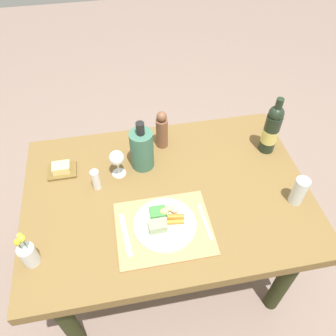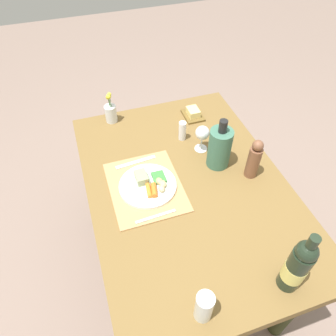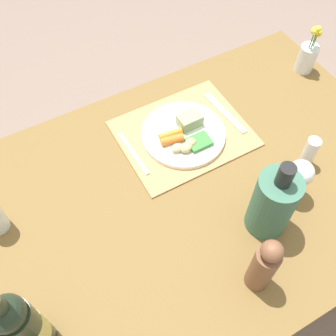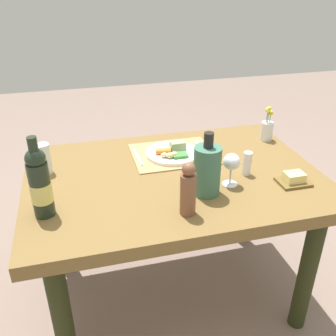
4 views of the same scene
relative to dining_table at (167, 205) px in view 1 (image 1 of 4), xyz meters
The scene contains 14 objects.
ground_plane 0.62m from the dining_table, ahead, with size 8.00×8.00×0.00m, color gray.
dining_table is the anchor object (origin of this frame).
placemat 0.22m from the dining_table, 104.50° to the right, with size 0.39×0.32×0.01m, color tan.
dinner_plate 0.21m from the dining_table, 103.76° to the right, with size 0.26×0.26×0.05m.
fork 0.30m from the dining_table, 137.29° to the right, with size 0.02×0.20×0.01m, color silver.
knife 0.25m from the dining_table, 56.47° to the right, with size 0.01×0.18×0.01m, color silver.
butter_dish 0.52m from the dining_table, 155.98° to the left, with size 0.13×0.10×0.05m.
salt_shaker 0.35m from the dining_table, 164.60° to the left, with size 0.04×0.04×0.11m, color white.
wine_glass 0.32m from the dining_table, 143.79° to the left, with size 0.07×0.07×0.14m.
cooler_bottle 0.29m from the dining_table, 114.36° to the left, with size 0.11×0.11×0.26m.
water_tumbler 0.59m from the dining_table, 15.60° to the right, with size 0.06×0.06×0.14m.
wine_bottle 0.61m from the dining_table, 18.11° to the left, with size 0.08×0.08×0.31m.
pepper_mill 0.36m from the dining_table, 84.27° to the left, with size 0.06×0.06×0.21m.
flower_vase 0.63m from the dining_table, 157.53° to the right, with size 0.06×0.06×0.19m.
Camera 1 is at (-0.17, -0.91, 1.92)m, focal length 35.97 mm.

